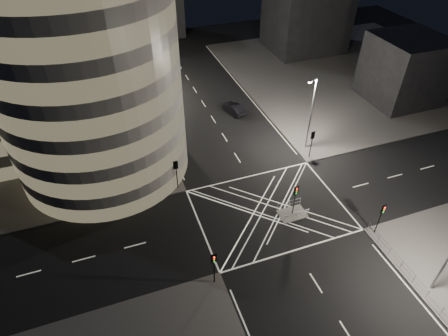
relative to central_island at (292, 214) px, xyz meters
name	(u,v)px	position (x,y,z in m)	size (l,w,h in m)	color
ground	(270,209)	(-2.00, 1.50, -0.07)	(120.00, 120.00, 0.00)	black
sidewalk_far_left	(7,131)	(-31.00, 28.50, 0.00)	(42.00, 42.00, 0.15)	#565350
sidewalk_far_right	(351,72)	(27.00, 28.50, 0.00)	(42.00, 42.00, 0.15)	#565350
central_island	(292,214)	(0.00, 0.00, 0.00)	(3.00, 2.00, 0.15)	slate
office_tower_curved	(40,62)	(-22.74, 20.24, 12.58)	(30.00, 29.00, 27.20)	gray
office_block_rear	(37,15)	(-24.00, 43.50, 11.07)	(24.00, 16.00, 22.00)	gray
building_right_far	(307,10)	(24.00, 41.50, 7.58)	(14.00, 12.00, 15.00)	black
building_right_near	(405,69)	(28.00, 17.50, 5.08)	(10.00, 10.00, 10.00)	black
tree_a	(155,147)	(-12.50, 10.50, 4.88)	(4.16, 4.16, 7.21)	black
tree_b	(146,122)	(-12.50, 16.50, 4.73)	(4.95, 4.95, 7.51)	black
tree_c	(137,97)	(-12.50, 22.50, 5.10)	(4.22, 4.22, 7.47)	black
tree_d	(131,81)	(-12.50, 28.50, 4.68)	(4.39, 4.39, 7.14)	black
tree_e	(125,66)	(-12.50, 34.50, 4.55)	(4.14, 4.14, 6.86)	black
traffic_signal_fl	(176,170)	(-10.80, 8.30, 2.84)	(0.55, 0.22, 4.00)	black
traffic_signal_nl	(214,263)	(-10.80, -5.30, 2.84)	(0.55, 0.22, 4.00)	black
traffic_signal_fr	(312,140)	(6.80, 8.30, 2.84)	(0.55, 0.22, 4.00)	black
traffic_signal_nr	(381,214)	(6.80, -5.30, 2.84)	(0.55, 0.22, 4.00)	black
traffic_signal_island	(295,195)	(0.00, 0.00, 2.84)	(0.55, 0.22, 4.00)	black
street_lamp_left_near	(159,128)	(-11.44, 13.50, 5.47)	(1.25, 0.25, 10.00)	slate
street_lamp_left_far	(134,67)	(-11.44, 31.50, 5.47)	(1.25, 0.25, 10.00)	slate
street_lamp_right_far	(311,112)	(7.44, 10.50, 5.47)	(1.25, 0.25, 10.00)	slate
railing_near_right	(408,271)	(6.30, -10.65, 0.62)	(0.06, 11.70, 1.10)	slate
railing_island_south	(297,216)	(0.00, -0.90, 0.62)	(2.80, 0.06, 1.10)	slate
railing_island_north	(289,204)	(0.00, 0.90, 0.62)	(2.80, 0.06, 1.10)	slate
sedan	(233,108)	(1.56, 22.40, 0.65)	(1.54, 4.43, 1.46)	black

